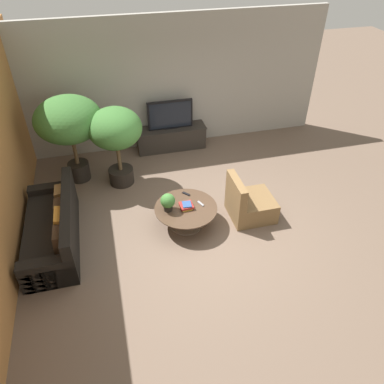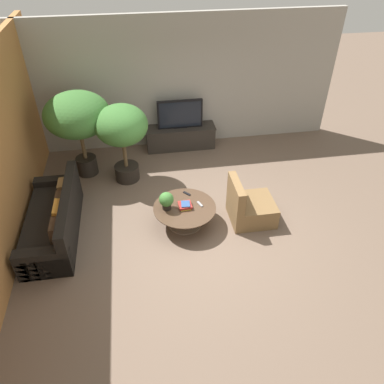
% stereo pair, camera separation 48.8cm
% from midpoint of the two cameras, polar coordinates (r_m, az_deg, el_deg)
% --- Properties ---
extents(ground_plane, '(24.00, 24.00, 0.00)m').
position_cam_midpoint_polar(ground_plane, '(6.93, 3.92, -5.39)').
color(ground_plane, brown).
extents(back_wall_stone, '(7.40, 0.12, 3.00)m').
position_cam_midpoint_polar(back_wall_stone, '(8.89, -0.32, 16.28)').
color(back_wall_stone, '#A39E93').
rests_on(back_wall_stone, ground).
extents(media_console, '(1.66, 0.50, 0.54)m').
position_cam_midpoint_polar(media_console, '(9.12, -0.23, 8.38)').
color(media_console, '#2D2823').
rests_on(media_console, ground).
extents(television, '(1.05, 0.13, 0.68)m').
position_cam_midpoint_polar(television, '(8.84, -0.23, 11.73)').
color(television, black).
rests_on(television, media_console).
extents(coffee_table, '(1.13, 1.13, 0.40)m').
position_cam_midpoint_polar(coffee_table, '(6.80, 0.93, -3.12)').
color(coffee_table, '#756656').
rests_on(coffee_table, ground).
extents(couch_by_wall, '(0.84, 2.15, 0.84)m').
position_cam_midpoint_polar(couch_by_wall, '(6.96, -18.31, -4.27)').
color(couch_by_wall, black).
rests_on(couch_by_wall, ground).
extents(armchair_wicker, '(0.80, 0.76, 0.86)m').
position_cam_midpoint_polar(armchair_wicker, '(7.04, 10.68, -2.37)').
color(armchair_wicker, brown).
rests_on(armchair_wicker, ground).
extents(potted_palm_tall, '(1.32, 1.32, 1.85)m').
position_cam_midpoint_polar(potted_palm_tall, '(7.90, -15.36, 10.90)').
color(potted_palm_tall, black).
rests_on(potted_palm_tall, ground).
extents(potted_palm_corner, '(1.06, 1.06, 1.69)m').
position_cam_midpoint_polar(potted_palm_corner, '(7.59, -8.83, 9.32)').
color(potted_palm_corner, black).
rests_on(potted_palm_corner, ground).
extents(potted_plant_tabletop, '(0.26, 0.26, 0.34)m').
position_cam_midpoint_polar(potted_plant_tabletop, '(6.58, -1.82, -1.32)').
color(potted_plant_tabletop, black).
rests_on(potted_plant_tabletop, coffee_table).
extents(book_stack, '(0.24, 0.24, 0.09)m').
position_cam_midpoint_polar(book_stack, '(6.70, 1.03, -2.10)').
color(book_stack, gold).
rests_on(book_stack, coffee_table).
extents(remote_black, '(0.14, 0.15, 0.02)m').
position_cam_midpoint_polar(remote_black, '(7.02, 1.19, -0.29)').
color(remote_black, black).
rests_on(remote_black, coffee_table).
extents(remote_silver, '(0.10, 0.16, 0.02)m').
position_cam_midpoint_polar(remote_silver, '(6.79, 3.26, -1.91)').
color(remote_silver, gray).
rests_on(remote_silver, coffee_table).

